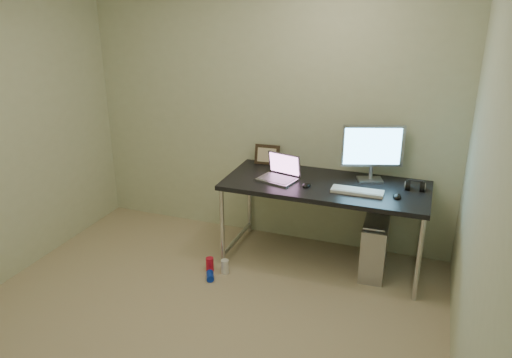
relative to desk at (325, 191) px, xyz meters
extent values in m
plane|color=tan|center=(-0.66, -1.37, -0.68)|extent=(3.50, 3.50, 0.00)
cube|color=beige|center=(-0.66, 0.38, 0.57)|extent=(3.50, 0.02, 2.50)
cube|color=beige|center=(1.09, -1.37, 0.57)|extent=(0.02, 3.50, 2.50)
cube|color=black|center=(0.00, 0.00, 0.05)|extent=(1.72, 0.75, 0.04)
cylinder|color=silver|center=(-0.82, -0.34, -0.32)|extent=(0.04, 0.04, 0.71)
cylinder|color=silver|center=(-0.82, 0.34, -0.32)|extent=(0.04, 0.04, 0.71)
cylinder|color=silver|center=(0.82, -0.34, -0.32)|extent=(0.04, 0.04, 0.71)
cylinder|color=silver|center=(0.82, 0.34, -0.32)|extent=(0.04, 0.04, 0.71)
cylinder|color=silver|center=(-0.82, 0.00, -0.60)|extent=(0.04, 0.67, 0.04)
cylinder|color=silver|center=(0.82, 0.00, -0.60)|extent=(0.04, 0.67, 0.04)
cube|color=#B5B5BA|center=(0.45, -0.03, -0.44)|extent=(0.22, 0.46, 0.48)
cylinder|color=#A1A1A8|center=(0.45, -0.22, -0.18)|extent=(0.17, 0.03, 0.02)
cylinder|color=#A1A1A8|center=(0.45, 0.16, -0.18)|extent=(0.17, 0.03, 0.02)
cylinder|color=black|center=(0.40, 0.33, -0.28)|extent=(0.01, 0.16, 0.69)
cylinder|color=black|center=(0.49, 0.31, -0.30)|extent=(0.02, 0.11, 0.71)
cylinder|color=red|center=(-0.87, -0.49, -0.62)|extent=(0.07, 0.07, 0.12)
cylinder|color=white|center=(-0.74, -0.49, -0.61)|extent=(0.09, 0.09, 0.12)
cylinder|color=#0B2DC3|center=(-0.81, -0.62, -0.65)|extent=(0.11, 0.13, 0.06)
cube|color=#A1A1A8|center=(-0.41, -0.08, 0.08)|extent=(0.36, 0.29, 0.02)
cube|color=gray|center=(-0.41, -0.08, 0.09)|extent=(0.31, 0.24, 0.00)
cube|color=gray|center=(-0.38, 0.04, 0.19)|extent=(0.31, 0.12, 0.20)
cube|color=#8B5380|center=(-0.38, 0.04, 0.19)|extent=(0.28, 0.10, 0.17)
cube|color=#A1A1A8|center=(0.34, 0.20, 0.08)|extent=(0.25, 0.21, 0.02)
cylinder|color=#A1A1A8|center=(0.34, 0.22, 0.15)|extent=(0.03, 0.03, 0.11)
cube|color=#A1A1A8|center=(0.34, 0.21, 0.38)|extent=(0.50, 0.20, 0.36)
cube|color=#64C3FA|center=(0.34, 0.19, 0.38)|extent=(0.45, 0.16, 0.31)
cube|color=silver|center=(0.29, -0.12, 0.09)|extent=(0.42, 0.14, 0.03)
ellipsoid|color=black|center=(0.60, -0.11, 0.09)|extent=(0.08, 0.11, 0.04)
ellipsoid|color=black|center=(-0.14, -0.12, 0.09)|extent=(0.08, 0.11, 0.03)
cylinder|color=black|center=(0.66, 0.12, 0.10)|extent=(0.04, 0.10, 0.09)
cylinder|color=black|center=(0.77, 0.12, 0.10)|extent=(0.04, 0.10, 0.09)
cube|color=black|center=(0.72, 0.12, 0.15)|extent=(0.12, 0.02, 0.01)
cube|color=black|center=(-0.63, 0.30, 0.17)|extent=(0.24, 0.08, 0.19)
cylinder|color=silver|center=(-0.42, 0.24, 0.12)|extent=(0.01, 0.01, 0.10)
cylinder|color=silver|center=(-0.42, 0.24, 0.18)|extent=(0.05, 0.04, 0.04)
camera|label=1|loc=(0.80, -3.90, 1.61)|focal=35.00mm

